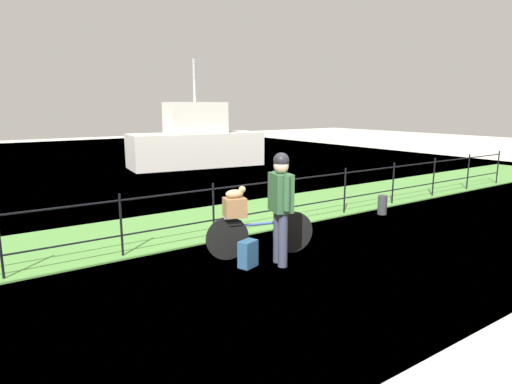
{
  "coord_description": "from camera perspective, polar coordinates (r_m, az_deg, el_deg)",
  "views": [
    {
      "loc": [
        -4.47,
        -4.6,
        2.34
      ],
      "look_at": [
        -0.32,
        1.37,
        0.9
      ],
      "focal_mm": 30.68,
      "sensor_mm": 36.0,
      "label": 1
    }
  ],
  "objects": [
    {
      "name": "cyclist_person",
      "position": [
        6.38,
        3.25,
        -0.91
      ],
      "size": [
        0.36,
        0.52,
        1.68
      ],
      "color": "#383D51",
      "rests_on": "ground"
    },
    {
      "name": "backpack_on_paving",
      "position": [
        6.49,
        -1.05,
        -8.06
      ],
      "size": [
        0.32,
        0.26,
        0.4
      ],
      "primitive_type": "cube",
      "rotation": [
        0.0,
        0.0,
        0.34
      ],
      "color": "#28517A",
      "rests_on": "ground"
    },
    {
      "name": "ground_plane",
      "position": [
        6.83,
        8.91,
        -8.98
      ],
      "size": [
        60.0,
        60.0,
        0.0
      ],
      "primitive_type": "plane",
      "color": "beige"
    },
    {
      "name": "wooden_crate",
      "position": [
        6.66,
        -2.8,
        -2.0
      ],
      "size": [
        0.39,
        0.35,
        0.29
      ],
      "primitive_type": "cube",
      "rotation": [
        0.0,
        0.0,
        -0.29
      ],
      "color": "olive",
      "rests_on": "bicycle_main"
    },
    {
      "name": "mooring_bollard",
      "position": [
        9.94,
        16.14,
        -1.62
      ],
      "size": [
        0.2,
        0.2,
        0.42
      ],
      "primitive_type": "cylinder",
      "color": "#38383D",
      "rests_on": "ground"
    },
    {
      "name": "bicycle_main",
      "position": [
        6.9,
        0.5,
        -5.52
      ],
      "size": [
        1.7,
        0.55,
        0.68
      ],
      "color": "black",
      "rests_on": "ground"
    },
    {
      "name": "iron_fence",
      "position": [
        8.13,
        -0.55,
        -1.24
      ],
      "size": [
        18.04,
        0.04,
        1.01
      ],
      "color": "black",
      "rests_on": "ground"
    },
    {
      "name": "harbor_water",
      "position": [
        17.87,
        -20.06,
        2.98
      ],
      "size": [
        30.0,
        30.0,
        0.0
      ],
      "primitive_type": "plane",
      "color": "slate",
      "rests_on": "ground"
    },
    {
      "name": "terrier_dog",
      "position": [
        6.62,
        -2.61,
        -0.12
      ],
      "size": [
        0.32,
        0.21,
        0.18
      ],
      "color": "tan",
      "rests_on": "wooden_crate"
    },
    {
      "name": "moored_boat_near",
      "position": [
        17.3,
        -7.84,
        6.38
      ],
      "size": [
        5.29,
        2.44,
        4.08
      ],
      "color": "silver",
      "rests_on": "ground"
    },
    {
      "name": "grass_strip",
      "position": [
        9.13,
        -4.27,
        -3.59
      ],
      "size": [
        27.0,
        2.4,
        0.03
      ],
      "primitive_type": "cube",
      "color": "#569342",
      "rests_on": "ground"
    }
  ]
}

